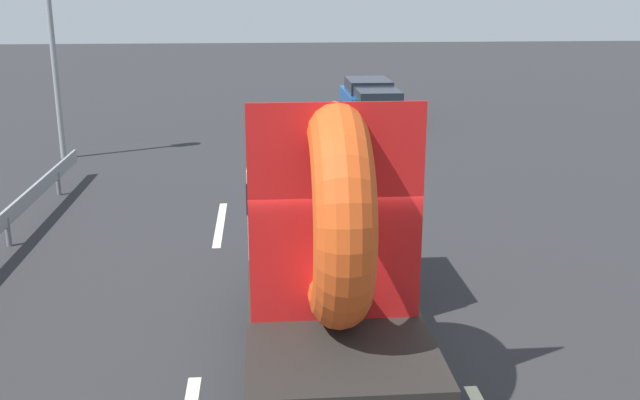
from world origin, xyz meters
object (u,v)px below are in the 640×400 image
at_px(traffic_light, 51,28).
at_px(oncoming_car, 368,95).
at_px(distant_sedan, 377,106).
at_px(flatbed_truck, 323,224).

bearing_deg(traffic_light, oncoming_car, 35.57).
distance_m(distant_sedan, oncoming_car, 2.32).
bearing_deg(oncoming_car, flatbed_truck, -100.12).
bearing_deg(oncoming_car, distant_sedan, -90.21).
xyz_separation_m(distant_sedan, traffic_light, (-9.83, -4.72, 2.97)).
relative_size(flatbed_truck, oncoming_car, 1.33).
distance_m(traffic_light, oncoming_car, 12.45).
xyz_separation_m(flatbed_truck, traffic_light, (-6.47, 11.83, 1.98)).
relative_size(distant_sedan, oncoming_car, 0.93).
bearing_deg(flatbed_truck, oncoming_car, 79.88).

